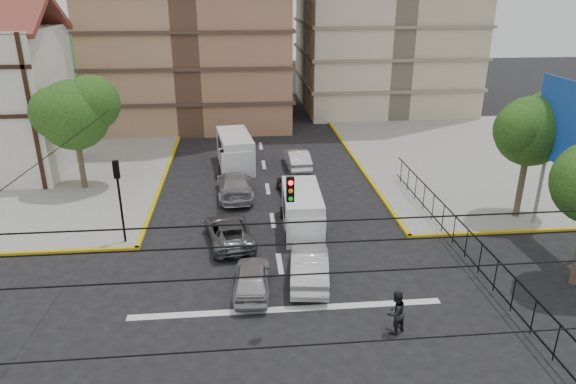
{
  "coord_description": "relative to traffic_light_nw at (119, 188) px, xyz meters",
  "views": [
    {
      "loc": [
        -1.67,
        -16.65,
        12.35
      ],
      "look_at": [
        0.33,
        4.27,
        4.0
      ],
      "focal_mm": 32.0,
      "sensor_mm": 36.0,
      "label": 1
    }
  ],
  "objects": [
    {
      "name": "ground",
      "position": [
        7.8,
        -7.8,
        -3.11
      ],
      "size": [
        160.0,
        160.0,
        0.0
      ],
      "primitive_type": "plane",
      "color": "black",
      "rests_on": "ground"
    },
    {
      "name": "sidewalk_ne",
      "position": [
        27.8,
        12.2,
        -3.04
      ],
      "size": [
        26.0,
        26.0,
        0.15
      ],
      "primitive_type": "cube",
      "color": "gray",
      "rests_on": "ground"
    },
    {
      "name": "stop_line",
      "position": [
        7.8,
        -6.6,
        -3.11
      ],
      "size": [
        13.0,
        0.4,
        0.01
      ],
      "primitive_type": "cube",
      "color": "silver",
      "rests_on": "ground"
    },
    {
      "name": "park_fence",
      "position": [
        16.8,
        -3.3,
        -3.11
      ],
      "size": [
        0.1,
        22.5,
        1.66
      ],
      "primitive_type": null,
      "color": "black",
      "rests_on": "ground"
    },
    {
      "name": "billboard",
      "position": [
        22.25,
        -1.8,
        2.89
      ],
      "size": [
        0.36,
        6.2,
        8.1
      ],
      "color": "slate",
      "rests_on": "ground"
    },
    {
      "name": "tree_park_c",
      "position": [
        21.89,
        1.21,
        2.22
      ],
      "size": [
        4.65,
        3.8,
        7.25
      ],
      "color": "#473828",
      "rests_on": "ground"
    },
    {
      "name": "tree_tudor",
      "position": [
        -4.1,
        8.21,
        2.11
      ],
      "size": [
        5.39,
        4.4,
        7.43
      ],
      "color": "#473828",
      "rests_on": "ground"
    },
    {
      "name": "traffic_light_nw",
      "position": [
        0.0,
        0.0,
        0.0
      ],
      "size": [
        0.28,
        0.22,
        4.4
      ],
      "color": "black",
      "rests_on": "ground"
    },
    {
      "name": "traffic_light_hanging",
      "position": [
        7.8,
        -9.84,
        2.79
      ],
      "size": [
        18.0,
        9.12,
        0.92
      ],
      "color": "black",
      "rests_on": "ground"
    },
    {
      "name": "van_right_lane",
      "position": [
        9.32,
        0.68,
        -2.02
      ],
      "size": [
        2.13,
        5.05,
        2.25
      ],
      "rotation": [
        0.0,
        0.0,
        -0.04
      ],
      "color": "silver",
      "rests_on": "ground"
    },
    {
      "name": "van_left_lane",
      "position": [
        5.69,
        11.66,
        -1.9
      ],
      "size": [
        2.85,
        5.76,
        2.48
      ],
      "rotation": [
        0.0,
        0.0,
        0.13
      ],
      "color": "silver",
      "rests_on": "ground"
    },
    {
      "name": "car_silver_front_left",
      "position": [
        6.4,
        -5.09,
        -2.45
      ],
      "size": [
        1.81,
        3.98,
        1.32
      ],
      "primitive_type": "imported",
      "rotation": [
        0.0,
        0.0,
        3.08
      ],
      "color": "#B6B5BA",
      "rests_on": "ground"
    },
    {
      "name": "car_white_front_right",
      "position": [
        9.02,
        -4.33,
        -2.34
      ],
      "size": [
        2.18,
        4.84,
        1.54
      ],
      "primitive_type": "imported",
      "rotation": [
        0.0,
        0.0,
        3.02
      ],
      "color": "silver",
      "rests_on": "ground"
    },
    {
      "name": "car_grey_mid_left",
      "position": [
        5.36,
        -0.32,
        -2.46
      ],
      "size": [
        2.9,
        4.96,
        1.3
      ],
      "primitive_type": "imported",
      "rotation": [
        0.0,
        0.0,
        3.31
      ],
      "color": "slate",
      "rests_on": "ground"
    },
    {
      "name": "car_silver_rear_left",
      "position": [
        5.66,
        6.12,
        -2.34
      ],
      "size": [
        2.43,
        5.4,
        1.54
      ],
      "primitive_type": "imported",
      "rotation": [
        0.0,
        0.0,
        3.19
      ],
      "color": "#ADADB2",
      "rests_on": "ground"
    },
    {
      "name": "car_darkgrey_mid_right",
      "position": [
        9.29,
        5.97,
        -2.48
      ],
      "size": [
        1.9,
        3.84,
        1.26
      ],
      "primitive_type": "imported",
      "rotation": [
        0.0,
        0.0,
        3.26
      ],
      "color": "#262729",
      "rests_on": "ground"
    },
    {
      "name": "car_white_rear_right",
      "position": [
        10.2,
        11.2,
        -2.39
      ],
      "size": [
        1.79,
        4.46,
        1.44
      ],
      "primitive_type": "imported",
      "rotation": [
        0.0,
        0.0,
        3.2
      ],
      "color": "silver",
      "rests_on": "ground"
    },
    {
      "name": "pedestrian_crosswalk",
      "position": [
        11.77,
        -8.48,
        -2.22
      ],
      "size": [
        1.09,
        1.03,
        1.79
      ],
      "primitive_type": "imported",
      "rotation": [
        0.0,
        0.0,
        3.68
      ],
      "color": "black",
      "rests_on": "ground"
    }
  ]
}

